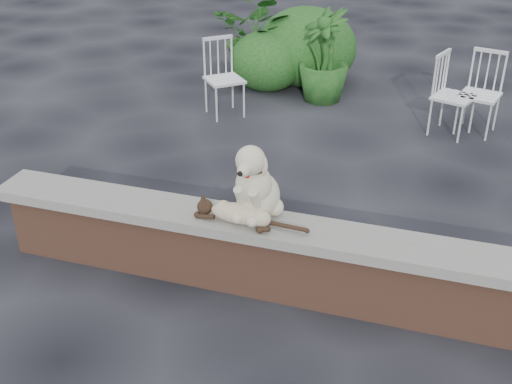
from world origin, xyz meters
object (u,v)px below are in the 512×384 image
(dog, at_px, (258,177))
(cat, at_px, (241,212))
(chair_a, at_px, (224,78))
(chair_b, at_px, (480,94))
(potted_plant_a, at_px, (257,36))
(potted_plant_b, at_px, (324,56))
(chair_e, at_px, (454,96))

(dog, distance_m, cat, 0.28)
(chair_a, relative_size, chair_b, 1.00)
(chair_a, bearing_deg, potted_plant_a, 50.01)
(cat, xyz_separation_m, chair_a, (-1.34, 3.29, -0.19))
(dog, xyz_separation_m, potted_plant_b, (-0.39, 4.03, -0.28))
(cat, height_order, chair_e, chair_e)
(dog, height_order, potted_plant_a, potted_plant_a)
(chair_a, xyz_separation_m, chair_b, (2.97, 0.37, 0.00))
(chair_a, height_order, potted_plant_b, potted_plant_b)
(potted_plant_a, bearing_deg, chair_a, -87.82)
(chair_a, bearing_deg, dog, -107.79)
(potted_plant_a, xyz_separation_m, potted_plant_b, (1.09, -0.59, -0.03))
(chair_e, height_order, chair_b, same)
(chair_e, height_order, potted_plant_a, potted_plant_a)
(chair_e, xyz_separation_m, potted_plant_b, (-1.65, 0.66, 0.13))
(dog, distance_m, chair_b, 3.86)
(chair_b, bearing_deg, potted_plant_a, 174.07)
(chair_b, distance_m, potted_plant_a, 3.22)
(dog, relative_size, potted_plant_a, 0.48)
(cat, xyz_separation_m, potted_plant_a, (-1.40, 4.76, -0.04))
(cat, height_order, potted_plant_a, potted_plant_a)
(chair_e, xyz_separation_m, potted_plant_a, (-2.75, 1.25, 0.15))
(cat, bearing_deg, dog, 68.85)
(dog, bearing_deg, chair_e, 76.31)
(cat, bearing_deg, chair_e, 75.97)
(cat, relative_size, chair_b, 1.05)
(chair_a, relative_size, potted_plant_b, 0.79)
(potted_plant_a, bearing_deg, dog, -72.22)
(cat, bearing_deg, chair_b, 72.99)
(cat, distance_m, potted_plant_b, 4.19)
(potted_plant_a, relative_size, potted_plant_b, 1.04)
(chair_a, xyz_separation_m, potted_plant_a, (-0.06, 1.47, 0.15))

